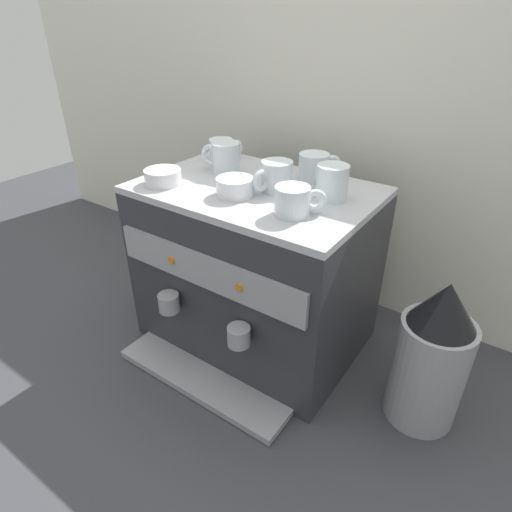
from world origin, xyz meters
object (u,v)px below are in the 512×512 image
at_px(ceramic_cup_4, 225,158).
at_px(ceramic_bowl_1, 235,187).
at_px(ceramic_cup_1, 331,182).
at_px(ceramic_cup_5, 223,149).
at_px(ceramic_cup_0, 315,167).
at_px(coffee_grinder, 431,357).
at_px(espresso_machine, 255,268).
at_px(milk_pitcher, 154,278).
at_px(ceramic_cup_3, 294,201).
at_px(ceramic_bowl_0, 163,177).
at_px(ceramic_cup_2, 276,176).

relative_size(ceramic_cup_4, ceramic_bowl_1, 1.31).
distance_m(ceramic_cup_1, ceramic_cup_5, 0.41).
xyz_separation_m(ceramic_cup_0, ceramic_cup_4, (-0.23, -0.09, 0.01)).
relative_size(ceramic_cup_1, ceramic_bowl_1, 1.20).
height_order(ceramic_cup_0, ceramic_cup_4, ceramic_cup_4).
bearing_deg(coffee_grinder, ceramic_cup_0, 159.65).
relative_size(espresso_machine, ceramic_cup_0, 5.69).
distance_m(ceramic_cup_4, milk_pitcher, 0.55).
bearing_deg(espresso_machine, ceramic_cup_3, -27.68).
bearing_deg(ceramic_cup_0, espresso_machine, -124.65).
height_order(ceramic_cup_3, ceramic_cup_5, ceramic_cup_3).
bearing_deg(coffee_grinder, milk_pitcher, -179.13).
height_order(ceramic_bowl_0, milk_pitcher, ceramic_bowl_0).
bearing_deg(ceramic_cup_4, ceramic_cup_2, -11.00).
distance_m(ceramic_cup_5, ceramic_bowl_1, 0.29).
bearing_deg(ceramic_cup_2, ceramic_cup_3, -41.40).
height_order(ceramic_cup_0, ceramic_cup_1, ceramic_cup_1).
xyz_separation_m(espresso_machine, ceramic_cup_1, (0.19, 0.05, 0.29)).
relative_size(ceramic_cup_3, ceramic_bowl_0, 1.08).
relative_size(ceramic_cup_0, ceramic_bowl_0, 1.12).
distance_m(espresso_machine, ceramic_cup_3, 0.34).
relative_size(espresso_machine, ceramic_cup_3, 5.90).
xyz_separation_m(ceramic_cup_0, coffee_grinder, (0.41, -0.15, -0.34)).
relative_size(espresso_machine, ceramic_cup_5, 6.11).
relative_size(ceramic_cup_0, ceramic_cup_4, 0.88).
bearing_deg(ceramic_bowl_1, ceramic_bowl_0, -167.41).
xyz_separation_m(ceramic_cup_4, ceramic_bowl_1, (0.13, -0.12, -0.02)).
relative_size(ceramic_bowl_0, milk_pitcher, 0.73).
xyz_separation_m(ceramic_cup_2, milk_pitcher, (-0.47, -0.04, -0.46)).
bearing_deg(ceramic_cup_3, ceramic_bowl_1, 174.76).
relative_size(ceramic_cup_2, ceramic_cup_4, 0.98).
relative_size(coffee_grinder, milk_pitcher, 2.97).
bearing_deg(milk_pitcher, ceramic_bowl_0, -23.79).
relative_size(espresso_machine, ceramic_cup_1, 5.53).
xyz_separation_m(ceramic_cup_2, ceramic_cup_5, (-0.27, 0.12, -0.01)).
distance_m(ceramic_cup_3, ceramic_bowl_0, 0.38).
xyz_separation_m(ceramic_cup_4, milk_pitcher, (-0.28, -0.08, -0.46)).
relative_size(ceramic_cup_4, coffee_grinder, 0.31).
height_order(ceramic_cup_3, ceramic_bowl_1, ceramic_cup_3).
bearing_deg(coffee_grinder, ceramic_cup_1, 169.58).
bearing_deg(ceramic_cup_1, ceramic_bowl_1, -149.61).
height_order(ceramic_cup_1, coffee_grinder, ceramic_cup_1).
bearing_deg(milk_pitcher, ceramic_bowl_1, -6.23).
height_order(ceramic_cup_2, milk_pitcher, ceramic_cup_2).
bearing_deg(coffee_grinder, ceramic_cup_4, 174.53).
xyz_separation_m(ceramic_cup_1, milk_pitcher, (-0.61, -0.07, -0.46)).
height_order(espresso_machine, ceramic_cup_0, ceramic_cup_0).
relative_size(ceramic_cup_5, ceramic_bowl_0, 1.05).
relative_size(ceramic_cup_0, ceramic_cup_3, 1.04).
height_order(coffee_grinder, milk_pitcher, coffee_grinder).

